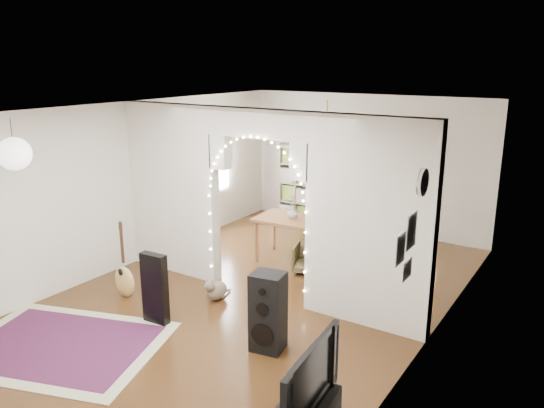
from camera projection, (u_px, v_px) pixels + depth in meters
The scene contains 24 objects.
floor at pixel (260, 293), 7.85m from camera, with size 7.50×7.50×0.00m, color black.
ceiling at pixel (259, 108), 7.14m from camera, with size 5.00×7.50×0.02m, color white.
wall_back at pixel (366, 163), 10.53m from camera, with size 5.00×0.02×2.70m, color silver.
wall_front at pixel (9, 303), 4.46m from camera, with size 5.00×0.02×2.70m, color silver.
wall_left at pixel (136, 183), 8.81m from camera, with size 0.02×7.50×2.70m, color silver.
wall_right at pixel (436, 236), 6.18m from camera, with size 0.02×7.50×2.70m, color silver.
divider_wall at pixel (260, 200), 7.48m from camera, with size 5.00×0.20×2.70m.
fairy_lights at pixel (254, 193), 7.34m from camera, with size 1.64×0.04×1.60m, color #FFEABF, non-canonical shape.
window at pixel (206, 158), 10.21m from camera, with size 0.04×1.20×1.40m, color white.
wall_clock at pixel (423, 182), 5.51m from camera, with size 0.31×0.31×0.03m, color white.
picture_frames at pixel (406, 248), 5.34m from camera, with size 0.02×0.50×0.70m, color white, non-canonical shape.
paper_lantern at pixel (14, 154), 6.32m from camera, with size 0.40×0.40×0.40m, color white.
ceiling_fan at pixel (327, 118), 8.84m from camera, with size 1.10×1.10×0.30m, color gold, non-canonical shape.
area_rug at pixel (61, 345), 6.38m from camera, with size 2.36×1.77×0.02m, color maroon.
guitar_case at pixel (155, 289), 6.84m from camera, with size 0.36×0.12×0.95m, color black.
acoustic_guitar at pixel (124, 270), 7.61m from camera, with size 0.41×0.22×0.96m.
tabby_cat at pixel (216, 290), 7.58m from camera, with size 0.25×0.56×0.37m.
floor_speaker at pixel (268, 312), 6.20m from camera, with size 0.43×0.39×0.97m.
tv at pixel (300, 378), 4.34m from camera, with size 1.07×0.14×0.62m, color black.
bookcase at pixel (316, 185), 10.98m from camera, with size 1.61×0.41×1.65m, color beige.
dining_table at pixel (292, 222), 8.95m from camera, with size 1.25×0.87×0.76m.
flower_vase at pixel (292, 213), 8.90m from camera, with size 0.18×0.18×0.19m, color white.
dining_chair_left at pixel (310, 259), 8.56m from camera, with size 0.49×0.50×0.46m, color brown.
dining_chair_right at pixel (367, 270), 8.07m from camera, with size 0.52×0.53×0.48m, color brown.
Camera 1 is at (4.09, -5.97, 3.33)m, focal length 35.00 mm.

